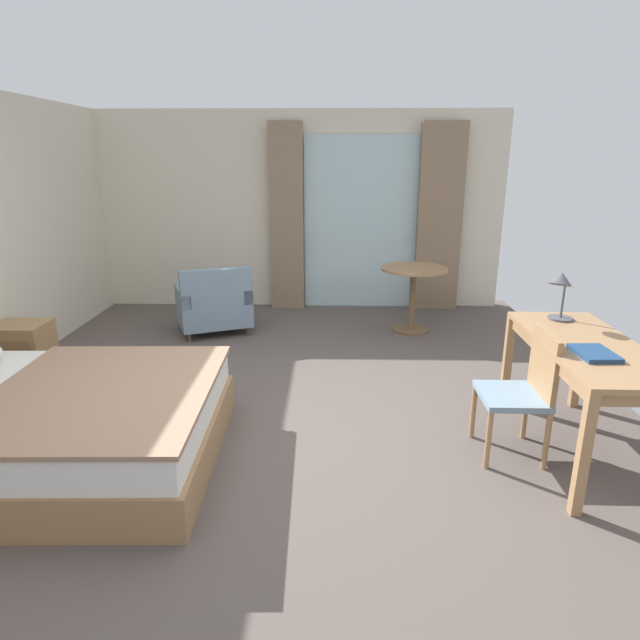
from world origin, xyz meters
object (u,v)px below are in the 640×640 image
(bed, at_px, (41,423))
(writing_desk, at_px, (588,357))
(nightstand, at_px, (24,352))
(desk_chair, at_px, (524,387))
(round_cafe_table, at_px, (413,284))
(desk_lamp, at_px, (561,287))
(armchair_by_window, at_px, (214,305))
(closed_book, at_px, (594,353))

(bed, distance_m, writing_desk, 3.57)
(bed, xyz_separation_m, nightstand, (-0.85, 1.32, -0.01))
(bed, relative_size, nightstand, 4.13)
(desk_chair, bearing_deg, nightstand, 164.05)
(round_cafe_table, bearing_deg, desk_lamp, -72.22)
(desk_chair, distance_m, armchair_by_window, 3.64)
(closed_book, bearing_deg, desk_chair, 148.07)
(desk_chair, relative_size, armchair_by_window, 0.88)
(bed, distance_m, desk_chair, 3.15)
(writing_desk, height_order, round_cafe_table, writing_desk)
(round_cafe_table, bearing_deg, nightstand, -157.52)
(nightstand, height_order, closed_book, closed_book)
(nightstand, distance_m, writing_desk, 4.55)
(bed, distance_m, armchair_by_window, 2.78)
(round_cafe_table, bearing_deg, closed_book, -76.78)
(writing_desk, relative_size, closed_book, 5.10)
(writing_desk, bearing_deg, round_cafe_table, 105.90)
(nightstand, xyz_separation_m, round_cafe_table, (3.65, 1.51, 0.29))
(nightstand, height_order, round_cafe_table, round_cafe_table)
(bed, xyz_separation_m, closed_book, (3.46, -0.01, 0.51))
(nightstand, relative_size, desk_lamp, 1.28)
(writing_desk, bearing_deg, bed, -176.49)
(desk_lamp, bearing_deg, round_cafe_table, 107.78)
(desk_lamp, height_order, armchair_by_window, desk_lamp)
(nightstand, xyz_separation_m, desk_chair, (3.99, -1.14, 0.22))
(desk_chair, distance_m, round_cafe_table, 2.68)
(round_cafe_table, bearing_deg, writing_desk, -74.10)
(round_cafe_table, bearing_deg, bed, -134.66)
(armchair_by_window, bearing_deg, desk_lamp, -35.12)
(closed_book, bearing_deg, round_cafe_table, 100.90)
(writing_desk, xyz_separation_m, desk_chair, (-0.40, -0.04, -0.20))
(nightstand, xyz_separation_m, armchair_by_window, (1.40, 1.41, 0.05))
(desk_chair, xyz_separation_m, closed_book, (0.32, -0.18, 0.31))
(nightstand, distance_m, desk_chair, 4.16)
(nightstand, distance_m, armchair_by_window, 1.98)
(armchair_by_window, bearing_deg, closed_book, -43.06)
(nightstand, bearing_deg, desk_chair, -15.95)
(desk_lamp, distance_m, closed_book, 0.70)
(desk_lamp, relative_size, closed_book, 1.44)
(bed, xyz_separation_m, round_cafe_table, (2.80, 2.83, 0.28))
(armchair_by_window, distance_m, round_cafe_table, 2.27)
(nightstand, distance_m, closed_book, 4.55)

